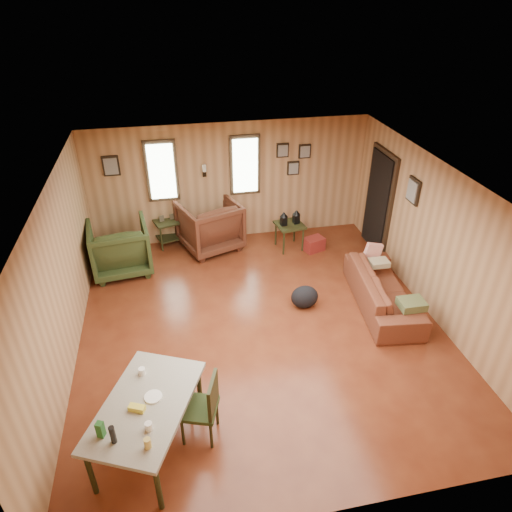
{
  "coord_description": "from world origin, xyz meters",
  "views": [
    {
      "loc": [
        -1.18,
        -5.41,
        4.67
      ],
      "look_at": [
        0.0,
        0.4,
        1.05
      ],
      "focal_mm": 32.0,
      "sensor_mm": 36.0,
      "label": 1
    }
  ],
  "objects_px": {
    "end_table": "(168,228)",
    "sofa": "(384,285)",
    "dining_table": "(145,409)",
    "recliner_brown": "(209,223)",
    "recliner_green": "(120,245)",
    "side_table": "(290,223)"
  },
  "relations": [
    {
      "from": "recliner_brown",
      "to": "dining_table",
      "type": "distance_m",
      "value": 4.65
    },
    {
      "from": "recliner_brown",
      "to": "recliner_green",
      "type": "distance_m",
      "value": 1.77
    },
    {
      "from": "sofa",
      "to": "side_table",
      "type": "xyz_separation_m",
      "value": [
        -1.02,
        2.14,
        0.16
      ]
    },
    {
      "from": "sofa",
      "to": "recliner_green",
      "type": "height_order",
      "value": "recliner_green"
    },
    {
      "from": "dining_table",
      "to": "recliner_brown",
      "type": "bearing_deg",
      "value": 99.36
    },
    {
      "from": "end_table",
      "to": "sofa",
      "type": "bearing_deg",
      "value": -39.34
    },
    {
      "from": "end_table",
      "to": "dining_table",
      "type": "bearing_deg",
      "value": -94.67
    },
    {
      "from": "sofa",
      "to": "recliner_green",
      "type": "bearing_deg",
      "value": 72.02
    },
    {
      "from": "recliner_green",
      "to": "dining_table",
      "type": "distance_m",
      "value": 4.01
    },
    {
      "from": "end_table",
      "to": "dining_table",
      "type": "height_order",
      "value": "dining_table"
    },
    {
      "from": "sofa",
      "to": "end_table",
      "type": "bearing_deg",
      "value": 57.32
    },
    {
      "from": "sofa",
      "to": "end_table",
      "type": "relative_size",
      "value": 3.02
    },
    {
      "from": "recliner_brown",
      "to": "recliner_green",
      "type": "height_order",
      "value": "recliner_brown"
    },
    {
      "from": "recliner_brown",
      "to": "side_table",
      "type": "xyz_separation_m",
      "value": [
        1.55,
        -0.33,
        0.01
      ]
    },
    {
      "from": "sofa",
      "to": "dining_table",
      "type": "relative_size",
      "value": 1.19
    },
    {
      "from": "recliner_brown",
      "to": "side_table",
      "type": "relative_size",
      "value": 1.33
    },
    {
      "from": "recliner_brown",
      "to": "end_table",
      "type": "relative_size",
      "value": 1.63
    },
    {
      "from": "recliner_brown",
      "to": "side_table",
      "type": "bearing_deg",
      "value": 147.82
    },
    {
      "from": "sofa",
      "to": "recliner_brown",
      "type": "bearing_deg",
      "value": 52.74
    },
    {
      "from": "recliner_brown",
      "to": "dining_table",
      "type": "height_order",
      "value": "recliner_brown"
    },
    {
      "from": "recliner_green",
      "to": "sofa",
      "type": "bearing_deg",
      "value": 148.29
    },
    {
      "from": "end_table",
      "to": "side_table",
      "type": "distance_m",
      "value": 2.44
    }
  ]
}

